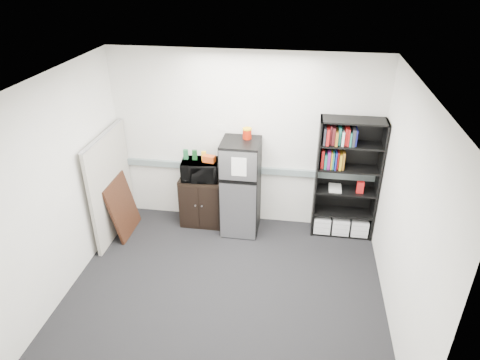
{
  "coord_description": "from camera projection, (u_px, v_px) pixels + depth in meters",
  "views": [
    {
      "loc": [
        0.82,
        -4.1,
        3.86
      ],
      "look_at": [
        0.06,
        0.9,
        1.15
      ],
      "focal_mm": 32.0,
      "sensor_mm": 36.0,
      "label": 1
    }
  ],
  "objects": [
    {
      "name": "cabinet",
      "position": [
        202.0,
        201.0,
        6.71
      ],
      "size": [
        0.65,
        0.43,
        0.81
      ],
      "color": "black",
      "rests_on": "floor"
    },
    {
      "name": "wall_note",
      "position": [
        221.0,
        128.0,
        6.34
      ],
      "size": [
        0.14,
        0.0,
        0.1
      ],
      "primitive_type": "cube",
      "color": "white",
      "rests_on": "wall_back"
    },
    {
      "name": "snack_box_b",
      "position": [
        195.0,
        155.0,
        6.36
      ],
      "size": [
        0.08,
        0.06,
        0.15
      ],
      "primitive_type": "cube",
      "rotation": [
        0.0,
        0.0,
        0.17
      ],
      "color": "#0D3A16",
      "rests_on": "microwave"
    },
    {
      "name": "ceiling",
      "position": [
        220.0,
        84.0,
        4.23
      ],
      "size": [
        4.0,
        3.5,
        0.02
      ],
      "primitive_type": "cube",
      "color": "white",
      "rests_on": "wall_back"
    },
    {
      "name": "coffee_can",
      "position": [
        247.0,
        133.0,
        6.1
      ],
      "size": [
        0.13,
        0.13,
        0.18
      ],
      "color": "#AA1C07",
      "rests_on": "refrigerator"
    },
    {
      "name": "snack_box_a",
      "position": [
        186.0,
        154.0,
        6.38
      ],
      "size": [
        0.08,
        0.06,
        0.15
      ],
      "primitive_type": "cube",
      "rotation": [
        0.0,
        0.0,
        0.13
      ],
      "color": "#17532D",
      "rests_on": "microwave"
    },
    {
      "name": "bookshelf",
      "position": [
        346.0,
        180.0,
        6.23
      ],
      "size": [
        0.9,
        0.34,
        1.85
      ],
      "color": "black",
      "rests_on": "floor"
    },
    {
      "name": "snack_bag",
      "position": [
        209.0,
        159.0,
        6.3
      ],
      "size": [
        0.19,
        0.13,
        0.1
      ],
      "primitive_type": "cube",
      "rotation": [
        0.0,
        0.0,
        -0.18
      ],
      "color": "#C34413",
      "rests_on": "microwave"
    },
    {
      "name": "floor",
      "position": [
        225.0,
        291.0,
        5.5
      ],
      "size": [
        4.0,
        4.0,
        0.0
      ],
      "primitive_type": "plane",
      "color": "black",
      "rests_on": "ground"
    },
    {
      "name": "refrigerator",
      "position": [
        241.0,
        187.0,
        6.39
      ],
      "size": [
        0.56,
        0.59,
        1.48
      ],
      "rotation": [
        0.0,
        0.0,
        -0.01
      ],
      "color": "black",
      "rests_on": "floor"
    },
    {
      "name": "wall_left",
      "position": [
        59.0,
        188.0,
        5.13
      ],
      "size": [
        0.02,
        3.5,
        2.7
      ],
      "primitive_type": "cube",
      "color": "silver",
      "rests_on": "floor"
    },
    {
      "name": "wall_right",
      "position": [
        405.0,
        215.0,
        4.6
      ],
      "size": [
        0.02,
        3.5,
        2.7
      ],
      "primitive_type": "cube",
      "color": "silver",
      "rests_on": "floor"
    },
    {
      "name": "electrical_raceway",
      "position": [
        244.0,
        169.0,
        6.58
      ],
      "size": [
        3.92,
        0.05,
        0.1
      ],
      "primitive_type": "cube",
      "color": "slate",
      "rests_on": "wall_back"
    },
    {
      "name": "snack_box_c",
      "position": [
        204.0,
        156.0,
        6.35
      ],
      "size": [
        0.08,
        0.06,
        0.14
      ],
      "primitive_type": "cube",
      "rotation": [
        0.0,
        0.0,
        0.19
      ],
      "color": "gold",
      "rests_on": "microwave"
    },
    {
      "name": "wall_back",
      "position": [
        245.0,
        141.0,
        6.39
      ],
      "size": [
        4.0,
        0.02,
        2.7
      ],
      "primitive_type": "cube",
      "color": "silver",
      "rests_on": "floor"
    },
    {
      "name": "microwave",
      "position": [
        200.0,
        170.0,
        6.43
      ],
      "size": [
        0.58,
        0.42,
        0.3
      ],
      "primitive_type": "imported",
      "rotation": [
        0.0,
        0.0,
        0.1
      ],
      "color": "black",
      "rests_on": "cabinet"
    },
    {
      "name": "framed_poster",
      "position": [
        123.0,
        207.0,
        6.47
      ],
      "size": [
        0.24,
        0.7,
        0.89
      ],
      "rotation": [
        0.0,
        -0.22,
        0.0
      ],
      "color": "black",
      "rests_on": "floor"
    },
    {
      "name": "cubicle_partition",
      "position": [
        111.0,
        185.0,
        6.31
      ],
      "size": [
        0.06,
        1.3,
        1.62
      ],
      "color": "#9B9489",
      "rests_on": "floor"
    }
  ]
}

